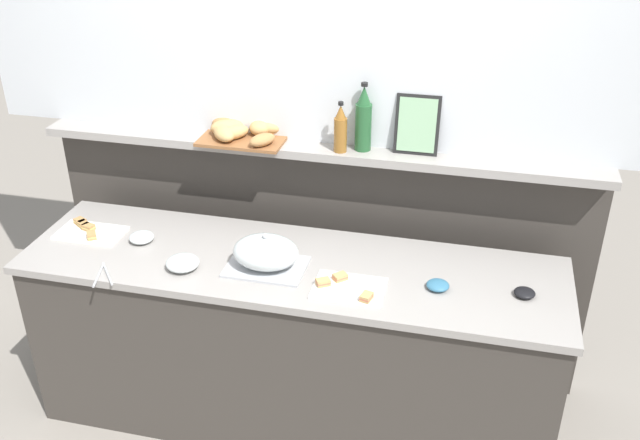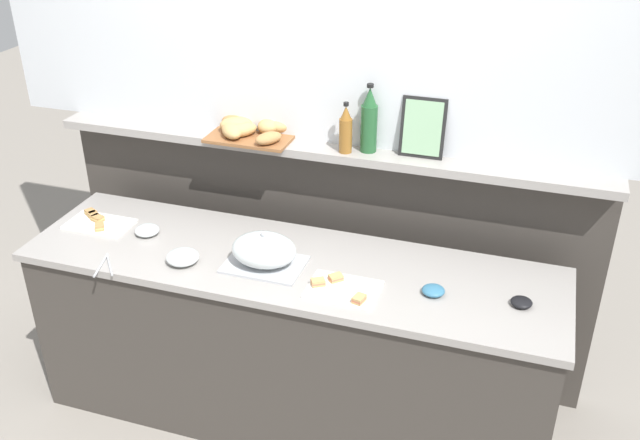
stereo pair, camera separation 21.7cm
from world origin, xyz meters
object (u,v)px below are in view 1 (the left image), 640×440
Objects in this scene: sandwich_platter_front at (348,288)px; serving_cloche at (266,253)px; bread_basket at (240,131)px; wine_bottle_green at (363,120)px; condiment_bowl_teal at (525,293)px; vinegar_bottle_amber at (340,130)px; sandwich_platter_side at (89,231)px; glass_bowl_medium at (183,263)px; glass_bowl_large at (142,238)px; condiment_bowl_dark at (438,285)px; serving_tongs at (103,274)px; framed_picture at (417,125)px.

sandwich_platter_front is 0.87× the size of serving_cloche.
bread_basket reaches higher than sandwich_platter_front.
wine_bottle_green is at bearing 1.08° from bread_basket.
condiment_bowl_teal is 0.36× the size of vinegar_bottle_amber.
sandwich_platter_front is at bearing -74.41° from vinegar_bottle_amber.
vinegar_bottle_amber is (1.12, 0.37, 0.47)m from sandwich_platter_side.
vinegar_bottle_amber is (0.57, 0.56, 0.45)m from glass_bowl_medium.
sandwich_platter_front is at bearing -8.03° from sandwich_platter_side.
glass_bowl_medium reaches higher than sandwich_platter_side.
glass_bowl_medium reaches higher than sandwich_platter_front.
sandwich_platter_side is 0.28m from glass_bowl_large.
sandwich_platter_side is 3.29× the size of condiment_bowl_dark.
bread_basket is (0.35, 0.42, 0.39)m from glass_bowl_large.
serving_tongs is at bearing -170.83° from condiment_bowl_dark.
glass_bowl_medium is 1.53× the size of condiment_bowl_dark.
serving_tongs is (-1.39, -0.22, -0.01)m from condiment_bowl_dark.
serving_tongs is 1.51m from framed_picture.
vinegar_bottle_amber is at bearing 153.34° from condiment_bowl_teal.
glass_bowl_medium is at bearing -145.50° from framed_picture.
glass_bowl_large reaches higher than condiment_bowl_teal.
condiment_bowl_dark is at bearing -50.42° from wine_bottle_green.
wine_bottle_green is at bearing 58.60° from serving_cloche.
wine_bottle_green is 0.79× the size of bread_basket.
framed_picture reaches higher than glass_bowl_large.
condiment_bowl_dark is (1.63, -0.09, 0.01)m from sandwich_platter_side.
bread_basket is at bearing 82.80° from glass_bowl_medium.
serving_cloche is 0.70m from serving_tongs.
sandwich_platter_front is 0.37m from condiment_bowl_dark.
framed_picture is (0.18, 0.61, 0.50)m from sandwich_platter_front.
serving_tongs is (-0.04, -0.30, -0.02)m from glass_bowl_large.
serving_tongs is 0.77× the size of vinegar_bottle_amber.
glass_bowl_medium reaches higher than condiment_bowl_dark.
condiment_bowl_teal is at bearing -31.96° from wine_bottle_green.
condiment_bowl_dark reaches higher than serving_tongs.
bread_basket reaches higher than condiment_bowl_teal.
serving_tongs is 0.91m from bread_basket.
serving_cloche is 1.87× the size of serving_tongs.
glass_bowl_large is 0.42× the size of framed_picture.
serving_tongs is at bearing -158.10° from glass_bowl_medium.
vinegar_bottle_amber is (-0.86, 0.43, 0.46)m from condiment_bowl_teal.
wine_bottle_green is at bearing 25.23° from vinegar_bottle_amber.
sandwich_platter_side is 1.15× the size of framed_picture.
sandwich_platter_side is 1.38m from wine_bottle_green.
condiment_bowl_dark is 0.83m from vinegar_bottle_amber.
glass_bowl_large is 1.70m from condiment_bowl_teal.
vinegar_bottle_amber is at bearing 105.59° from sandwich_platter_front.
glass_bowl_large is 0.48× the size of vinegar_bottle_amber.
glass_bowl_medium is at bearing -31.93° from glass_bowl_large.
serving_cloche is 0.66m from vinegar_bottle_amber.
vinegar_bottle_amber reaches higher than serving_tongs.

